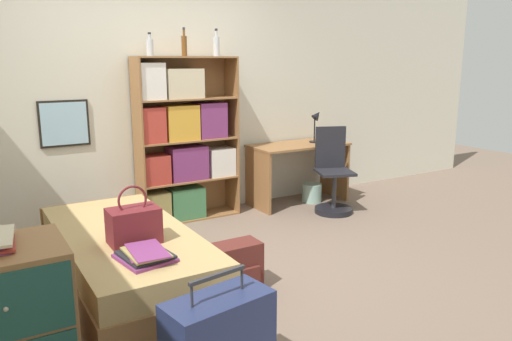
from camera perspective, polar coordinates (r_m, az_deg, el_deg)
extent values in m
plane|color=#756051|center=(4.25, -4.20, -11.14)|extent=(14.00, 14.00, 0.00)
cube|color=beige|center=(5.40, -12.27, 7.97)|extent=(10.00, 0.06, 2.60)
cube|color=black|center=(5.16, -21.07, 5.03)|extent=(0.46, 0.02, 0.45)
cube|color=#99C1D6|center=(5.15, -21.05, 5.02)|extent=(0.42, 0.01, 0.41)
cube|color=olive|center=(3.94, -14.44, -11.26)|extent=(0.90, 1.94, 0.28)
cube|color=tan|center=(3.85, -14.64, -8.07)|extent=(0.87, 1.91, 0.18)
cube|color=olive|center=(4.77, -17.85, -6.03)|extent=(0.90, 0.04, 0.47)
cube|color=maroon|center=(3.55, -13.79, -6.14)|extent=(0.34, 0.23, 0.25)
torus|color=maroon|center=(3.49, -13.95, -3.29)|extent=(0.20, 0.02, 0.20)
cube|color=#7A336B|center=(3.28, -12.58, -9.74)|extent=(0.35, 0.39, 0.02)
cube|color=#232328|center=(3.28, -12.53, -9.38)|extent=(0.32, 0.36, 0.02)
cube|color=#7A336B|center=(3.27, -12.54, -9.17)|extent=(0.25, 0.30, 0.01)
cube|color=#99894C|center=(3.25, -12.47, -9.11)|extent=(0.24, 0.33, 0.01)
cube|color=#7A336B|center=(3.25, -12.31, -8.92)|extent=(0.23, 0.36, 0.01)
cylinder|color=#2D2D33|center=(2.48, -7.35, -14.00)|extent=(0.01, 0.01, 0.12)
cylinder|color=#2D2D33|center=(2.64, -1.63, -12.18)|extent=(0.01, 0.01, 0.12)
cube|color=#2D2D33|center=(2.53, -4.41, -11.85)|extent=(0.33, 0.07, 0.02)
cube|color=olive|center=(3.02, -26.81, -14.83)|extent=(0.65, 0.54, 0.77)
cube|color=#1E4C42|center=(2.69, -26.71, -13.88)|extent=(0.61, 0.01, 0.35)
sphere|color=#B2A893|center=(2.68, -26.68, -13.98)|extent=(0.02, 0.02, 0.02)
cube|color=olive|center=(5.19, -13.28, 2.95)|extent=(0.02, 0.32, 1.74)
cube|color=olive|center=(5.60, -2.79, 3.97)|extent=(0.02, 0.32, 1.74)
cube|color=olive|center=(5.52, -8.49, 3.71)|extent=(1.09, 0.01, 1.74)
cube|color=olive|center=(5.57, -7.57, -5.28)|extent=(1.05, 0.32, 0.02)
cube|color=olive|center=(5.46, -7.70, -1.02)|extent=(1.05, 0.32, 0.02)
cube|color=olive|center=(5.37, -7.84, 3.49)|extent=(1.05, 0.32, 0.02)
cube|color=olive|center=(5.32, -7.98, 8.12)|extent=(1.05, 0.32, 0.02)
cube|color=olive|center=(5.31, -8.12, 12.71)|extent=(1.05, 0.32, 0.02)
cube|color=#99894C|center=(5.37, -11.35, -4.15)|extent=(0.26, 0.24, 0.33)
cube|color=#427A4C|center=(5.49, -8.03, -3.64)|extent=(0.37, 0.24, 0.34)
cube|color=#B2382D|center=(5.27, -11.48, 0.13)|extent=(0.27, 0.24, 0.30)
cube|color=#7A336B|center=(5.39, -7.87, 0.87)|extent=(0.41, 0.24, 0.36)
cube|color=silver|center=(5.56, -4.20, 1.03)|extent=(0.29, 0.24, 0.31)
cube|color=#B2382D|center=(5.19, -11.87, 5.12)|extent=(0.24, 0.24, 0.36)
cube|color=gold|center=(5.30, -8.63, 5.43)|extent=(0.35, 0.24, 0.36)
cube|color=#7A336B|center=(5.44, -5.29, 5.76)|extent=(0.31, 0.24, 0.38)
cube|color=silver|center=(5.15, -12.02, 9.94)|extent=(0.25, 0.24, 0.36)
cube|color=beige|center=(5.28, -8.39, 9.81)|extent=(0.39, 0.24, 0.30)
cylinder|color=#B7BCC1|center=(5.22, -12.03, 13.55)|extent=(0.07, 0.07, 0.16)
cylinder|color=#B7BCC1|center=(5.22, -12.08, 14.71)|extent=(0.03, 0.03, 0.05)
cylinder|color=#232328|center=(5.23, -12.10, 15.09)|extent=(0.03, 0.03, 0.02)
cylinder|color=brown|center=(5.29, -8.20, 13.88)|extent=(0.06, 0.06, 0.20)
cylinder|color=brown|center=(5.29, -8.25, 15.30)|extent=(0.02, 0.02, 0.06)
cylinder|color=#232328|center=(5.29, -8.27, 15.77)|extent=(0.03, 0.03, 0.02)
cylinder|color=#B7BCC1|center=(5.44, -4.55, 13.93)|extent=(0.07, 0.07, 0.20)
cylinder|color=#B7BCC1|center=(5.44, -4.57, 15.30)|extent=(0.03, 0.03, 0.06)
cylinder|color=#232328|center=(5.45, -4.58, 15.75)|extent=(0.03, 0.03, 0.02)
cube|color=olive|center=(5.96, 4.88, 2.94)|extent=(1.17, 0.57, 0.02)
cube|color=olive|center=(5.73, 0.22, -1.12)|extent=(0.03, 0.53, 0.70)
cube|color=olive|center=(6.37, 8.95, 0.14)|extent=(0.03, 0.53, 0.70)
cylinder|color=black|center=(6.08, 6.66, 3.29)|extent=(0.12, 0.12, 0.02)
cylinder|color=black|center=(6.06, 6.70, 4.71)|extent=(0.02, 0.02, 0.29)
cone|color=black|center=(6.06, 7.00, 6.32)|extent=(0.14, 0.10, 0.14)
cylinder|color=black|center=(5.76, 8.84, -4.49)|extent=(0.43, 0.43, 0.06)
cylinder|color=#333338|center=(5.71, 8.91, -2.58)|extent=(0.05, 0.05, 0.46)
cube|color=black|center=(5.65, 8.99, -0.19)|extent=(0.50, 0.50, 0.03)
cube|color=black|center=(5.77, 8.49, 2.65)|extent=(0.34, 0.16, 0.48)
cube|color=#56231E|center=(3.80, -2.13, -10.96)|extent=(0.34, 0.21, 0.38)
cube|color=#56231E|center=(3.73, -1.20, -12.40)|extent=(0.24, 0.03, 0.17)
cylinder|color=#99C1B2|center=(6.15, 6.39, -2.52)|extent=(0.24, 0.24, 0.23)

